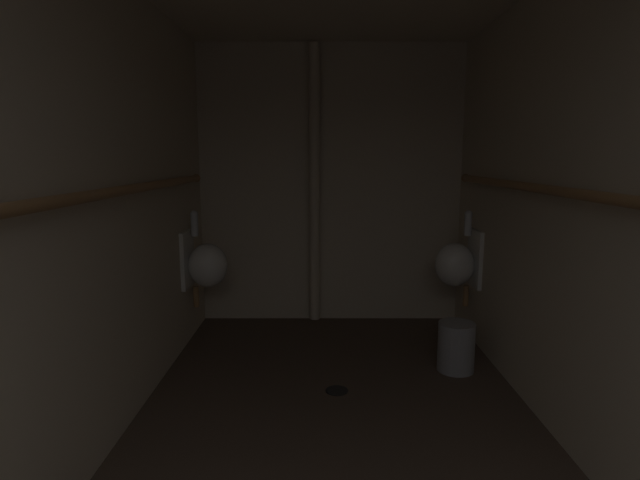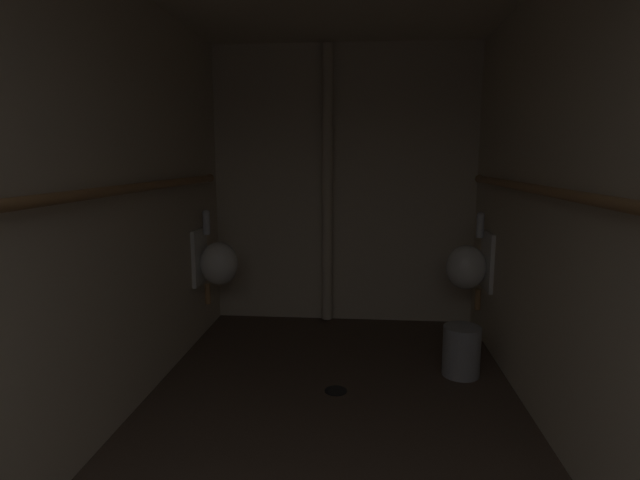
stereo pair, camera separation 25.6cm
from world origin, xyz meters
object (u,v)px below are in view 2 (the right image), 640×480
urinal_left_mid (216,262)px  urinal_right_mid (469,266)px  waste_bin (461,351)px  floor_drain (336,390)px  standpipe_back_wall (327,187)px

urinal_left_mid → urinal_right_mid: (1.95, 0.03, 0.00)m
waste_bin → floor_drain: bearing=-159.4°
waste_bin → urinal_left_mid: bearing=163.2°
urinal_left_mid → urinal_right_mid: bearing=0.8°
urinal_left_mid → urinal_right_mid: size_ratio=1.00×
standpipe_back_wall → floor_drain: size_ratio=16.59×
urinal_right_mid → standpipe_back_wall: bearing=157.9°
urinal_right_mid → waste_bin: urinal_right_mid is taller
urinal_left_mid → standpipe_back_wall: size_ratio=0.33×
floor_drain → standpipe_back_wall: bearing=96.5°
urinal_right_mid → standpipe_back_wall: size_ratio=0.33×
urinal_left_mid → floor_drain: bearing=-40.7°
urinal_left_mid → floor_drain: urinal_left_mid is taller
urinal_left_mid → floor_drain: 1.45m
standpipe_back_wall → floor_drain: 1.79m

